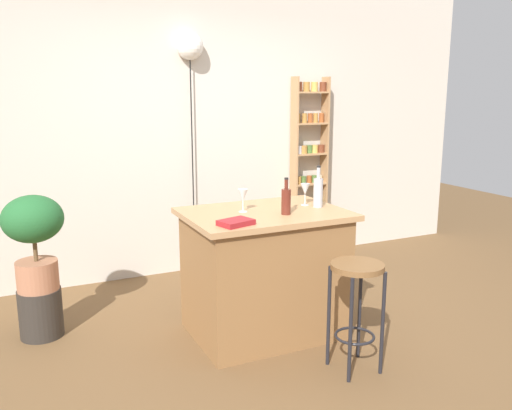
{
  "coord_description": "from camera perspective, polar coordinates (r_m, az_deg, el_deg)",
  "views": [
    {
      "loc": [
        -1.66,
        -3.06,
        1.77
      ],
      "look_at": [
        0.05,
        0.55,
        0.91
      ],
      "focal_mm": 37.95,
      "sensor_mm": 36.0,
      "label": 1
    }
  ],
  "objects": [
    {
      "name": "back_wall",
      "position": [
        5.29,
        -7.05,
        8.01
      ],
      "size": [
        6.4,
        0.1,
        2.8
      ],
      "primitive_type": "cube",
      "color": "beige",
      "rests_on": "ground"
    },
    {
      "name": "spice_shelf",
      "position": [
        5.74,
        5.62,
        3.78
      ],
      "size": [
        0.39,
        0.15,
        1.9
      ],
      "color": "tan",
      "rests_on": "ground"
    },
    {
      "name": "ground",
      "position": [
        3.91,
        2.88,
        -14.84
      ],
      "size": [
        12.0,
        12.0,
        0.0
      ],
      "primitive_type": "plane",
      "color": "brown"
    },
    {
      "name": "plant_stool",
      "position": [
        4.3,
        -21.73,
        -10.5
      ],
      "size": [
        0.31,
        0.31,
        0.36
      ],
      "primitive_type": "cylinder",
      "color": "#2D2823",
      "rests_on": "ground"
    },
    {
      "name": "pendant_globe_light",
      "position": [
        5.19,
        -7.0,
        16.06
      ],
      "size": [
        0.25,
        0.25,
        2.28
      ],
      "color": "black",
      "rests_on": "ground"
    },
    {
      "name": "potted_plant",
      "position": [
        4.12,
        -22.38,
        -2.77
      ],
      "size": [
        0.42,
        0.38,
        0.69
      ],
      "color": "#A86B4C",
      "rests_on": "plant_stool"
    },
    {
      "name": "bottle_soda_blue",
      "position": [
        3.99,
        6.56,
        1.41
      ],
      "size": [
        0.07,
        0.07,
        0.31
      ],
      "color": "#B2B2B7",
      "rests_on": "kitchen_counter"
    },
    {
      "name": "cookbook",
      "position": [
        3.45,
        -2.14,
        -1.85
      ],
      "size": [
        0.24,
        0.2,
        0.03
      ],
      "primitive_type": "cube",
      "rotation": [
        0.0,
        0.0,
        0.28
      ],
      "color": "maroon",
      "rests_on": "kitchen_counter"
    },
    {
      "name": "bottle_olive_oil",
      "position": [
        3.74,
        3.19,
        0.46
      ],
      "size": [
        0.07,
        0.07,
        0.26
      ],
      "color": "#5B2319",
      "rests_on": "kitchen_counter"
    },
    {
      "name": "bar_stool",
      "position": [
        3.49,
        10.54,
        -8.98
      ],
      "size": [
        0.34,
        0.34,
        0.71
      ],
      "color": "black",
      "rests_on": "ground"
    },
    {
      "name": "wine_glass_left",
      "position": [
        4.04,
        5.21,
        1.61
      ],
      "size": [
        0.07,
        0.07,
        0.16
      ],
      "color": "silver",
      "rests_on": "kitchen_counter"
    },
    {
      "name": "wine_glass_center",
      "position": [
        3.8,
        -1.39,
        0.99
      ],
      "size": [
        0.07,
        0.07,
        0.16
      ],
      "color": "silver",
      "rests_on": "kitchen_counter"
    },
    {
      "name": "kitchen_counter",
      "position": [
        3.97,
        0.9,
        -7.11
      ],
      "size": [
        1.13,
        0.83,
        0.92
      ],
      "color": "olive",
      "rests_on": "ground"
    }
  ]
}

